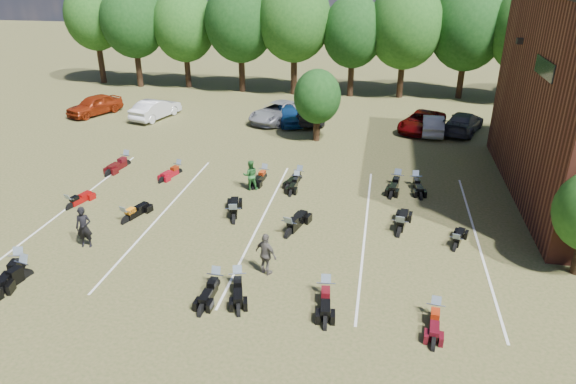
% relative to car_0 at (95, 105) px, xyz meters
% --- Properties ---
extents(ground, '(160.00, 160.00, 0.00)m').
position_rel_car_0_xyz_m(ground, '(20.50, -18.70, -0.78)').
color(ground, brown).
rests_on(ground, ground).
extents(car_0, '(3.58, 4.96, 1.57)m').
position_rel_car_0_xyz_m(car_0, '(0.00, 0.00, 0.00)').
color(car_0, maroon).
rests_on(car_0, ground).
extents(car_1, '(2.77, 4.89, 1.52)m').
position_rel_car_0_xyz_m(car_1, '(5.30, -0.12, -0.02)').
color(car_1, silver).
rests_on(car_1, ground).
extents(car_2, '(4.46, 5.90, 1.49)m').
position_rel_car_0_xyz_m(car_2, '(14.94, 0.85, -0.04)').
color(car_2, gray).
rests_on(car_2, ground).
extents(car_3, '(3.27, 5.76, 1.58)m').
position_rel_car_0_xyz_m(car_3, '(17.30, 1.35, 0.00)').
color(car_3, black).
rests_on(car_3, ground).
extents(car_4, '(3.14, 4.44, 1.41)m').
position_rel_car_0_xyz_m(car_4, '(15.86, 0.34, -0.08)').
color(car_4, navy).
rests_on(car_4, ground).
extents(car_5, '(1.62, 4.21, 1.37)m').
position_rel_car_0_xyz_m(car_5, '(26.52, -0.14, -0.10)').
color(car_5, '#A5A5A0').
rests_on(car_5, ground).
extents(car_6, '(4.05, 5.48, 1.38)m').
position_rel_car_0_xyz_m(car_6, '(25.78, 0.45, -0.09)').
color(car_6, '#530405').
rests_on(car_6, ground).
extents(car_7, '(3.69, 5.44, 1.46)m').
position_rel_car_0_xyz_m(car_7, '(28.74, 0.61, -0.05)').
color(car_7, '#333438').
rests_on(car_7, ground).
extents(person_black, '(0.76, 0.57, 1.88)m').
position_rel_car_0_xyz_m(person_black, '(10.53, -19.39, 0.16)').
color(person_black, black).
rests_on(person_black, ground).
extents(person_green, '(0.98, 0.86, 1.69)m').
position_rel_car_0_xyz_m(person_green, '(16.09, -12.12, 0.06)').
color(person_green, '#235F28').
rests_on(person_green, ground).
extents(person_grey, '(1.13, 0.91, 1.80)m').
position_rel_car_0_xyz_m(person_grey, '(18.77, -20.05, 0.12)').
color(person_grey, '#544E48').
rests_on(person_grey, ground).
extents(motorcycle_0, '(1.34, 2.59, 1.38)m').
position_rel_car_0_xyz_m(motorcycle_0, '(8.90, -21.63, -0.78)').
color(motorcycle_0, black).
rests_on(motorcycle_0, ground).
extents(motorcycle_1, '(1.30, 2.61, 1.39)m').
position_rel_car_0_xyz_m(motorcycle_1, '(9.43, -22.09, -0.78)').
color(motorcycle_1, black).
rests_on(motorcycle_1, ground).
extents(motorcycle_3, '(0.75, 2.21, 1.22)m').
position_rel_car_0_xyz_m(motorcycle_3, '(17.08, -21.35, -0.78)').
color(motorcycle_3, black).
rests_on(motorcycle_3, ground).
extents(motorcycle_4, '(1.29, 2.30, 1.22)m').
position_rel_car_0_xyz_m(motorcycle_4, '(17.90, -21.14, -0.78)').
color(motorcycle_4, black).
rests_on(motorcycle_4, ground).
extents(motorcycle_5, '(0.97, 2.34, 1.27)m').
position_rel_car_0_xyz_m(motorcycle_5, '(21.29, -21.17, -0.78)').
color(motorcycle_5, black).
rests_on(motorcycle_5, ground).
extents(motorcycle_6, '(0.86, 2.14, 1.17)m').
position_rel_car_0_xyz_m(motorcycle_6, '(25.20, -21.70, -0.78)').
color(motorcycle_6, '#460A13').
rests_on(motorcycle_6, ground).
extents(motorcycle_7, '(1.13, 2.11, 1.12)m').
position_rel_car_0_xyz_m(motorcycle_7, '(7.69, -16.09, -0.78)').
color(motorcycle_7, maroon).
rests_on(motorcycle_7, ground).
extents(motorcycle_8, '(1.30, 2.29, 1.21)m').
position_rel_car_0_xyz_m(motorcycle_8, '(11.17, -16.98, -0.78)').
color(motorcycle_8, black).
rests_on(motorcycle_8, ground).
extents(motorcycle_9, '(1.36, 2.61, 1.39)m').
position_rel_car_0_xyz_m(motorcycle_9, '(16.22, -15.94, -0.78)').
color(motorcycle_9, black).
rests_on(motorcycle_9, ground).
extents(motorcycle_11, '(1.43, 2.62, 1.39)m').
position_rel_car_0_xyz_m(motorcycle_11, '(19.09, -16.83, -0.78)').
color(motorcycle_11, black).
rests_on(motorcycle_11, ground).
extents(motorcycle_12, '(1.17, 2.58, 1.38)m').
position_rel_car_0_xyz_m(motorcycle_12, '(24.04, -15.79, -0.78)').
color(motorcycle_12, black).
rests_on(motorcycle_12, ground).
extents(motorcycle_13, '(1.21, 2.09, 1.11)m').
position_rel_car_0_xyz_m(motorcycle_13, '(26.43, -16.67, -0.78)').
color(motorcycle_13, black).
rests_on(motorcycle_13, ground).
extents(motorcycle_14, '(1.14, 2.46, 1.32)m').
position_rel_car_0_xyz_m(motorcycle_14, '(7.71, -10.02, -0.78)').
color(motorcycle_14, '#3E080B').
rests_on(motorcycle_14, ground).
extents(motorcycle_15, '(1.23, 2.17, 1.15)m').
position_rel_car_0_xyz_m(motorcycle_15, '(11.32, -10.65, -0.78)').
color(motorcycle_15, maroon).
rests_on(motorcycle_15, ground).
extents(motorcycle_16, '(0.73, 2.02, 1.11)m').
position_rel_car_0_xyz_m(motorcycle_16, '(18.45, -11.03, -0.78)').
color(motorcycle_16, black).
rests_on(motorcycle_16, ground).
extents(motorcycle_17, '(0.96, 2.18, 1.17)m').
position_rel_car_0_xyz_m(motorcycle_17, '(16.46, -10.45, -0.78)').
color(motorcycle_17, black).
rests_on(motorcycle_17, ground).
extents(motorcycle_18, '(1.18, 2.23, 1.18)m').
position_rel_car_0_xyz_m(motorcycle_18, '(18.48, -10.34, -0.78)').
color(motorcycle_18, black).
rests_on(motorcycle_18, ground).
extents(motorcycle_19, '(1.16, 2.45, 1.31)m').
position_rel_car_0_xyz_m(motorcycle_19, '(23.96, -10.12, -0.78)').
color(motorcycle_19, black).
rests_on(motorcycle_19, ground).
extents(motorcycle_20, '(1.01, 2.29, 1.23)m').
position_rel_car_0_xyz_m(motorcycle_20, '(24.97, -10.02, -0.78)').
color(motorcycle_20, black).
rests_on(motorcycle_20, ground).
extents(tree_line, '(56.00, 6.00, 9.79)m').
position_rel_car_0_xyz_m(tree_line, '(19.50, 10.30, 5.53)').
color(tree_line, black).
rests_on(tree_line, ground).
extents(young_tree_midfield, '(3.20, 3.20, 4.70)m').
position_rel_car_0_xyz_m(young_tree_midfield, '(18.50, -3.20, 2.31)').
color(young_tree_midfield, black).
rests_on(young_tree_midfield, ground).
extents(parking_lines, '(20.10, 14.00, 0.01)m').
position_rel_car_0_xyz_m(parking_lines, '(17.50, -15.70, -0.78)').
color(parking_lines, silver).
rests_on(parking_lines, ground).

